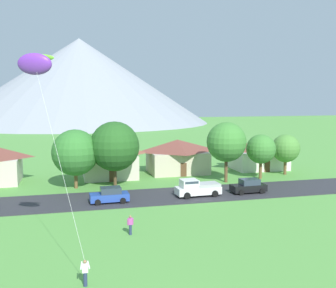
{
  "coord_description": "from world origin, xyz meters",
  "views": [
    {
      "loc": [
        -6.11,
        -17.94,
        11.59
      ],
      "look_at": [
        1.52,
        12.1,
        7.94
      ],
      "focal_mm": 43.1,
      "sensor_mm": 36.0,
      "label": 1
    }
  ],
  "objects_px": {
    "house_leftmost": "(258,154)",
    "house_right_center": "(109,159)",
    "tree_far_right": "(261,149)",
    "house_rightmost": "(177,156)",
    "tree_near_right": "(286,148)",
    "tree_left_of_center": "(75,153)",
    "tree_right_of_center": "(115,146)",
    "watcher_person": "(130,225)",
    "kite_flyer_with_kite": "(37,71)",
    "tree_near_left": "(226,142)",
    "parked_car_blue_west_end": "(110,195)",
    "pickup_truck_white_west_side": "(197,188)",
    "parked_car_black_mid_west": "(249,186)"
  },
  "relations": [
    {
      "from": "house_leftmost",
      "to": "house_rightmost",
      "type": "distance_m",
      "value": 13.48
    },
    {
      "from": "watcher_person",
      "to": "tree_far_right",
      "type": "bearing_deg",
      "value": 40.98
    },
    {
      "from": "house_leftmost",
      "to": "tree_left_of_center",
      "type": "height_order",
      "value": "tree_left_of_center"
    },
    {
      "from": "kite_flyer_with_kite",
      "to": "watcher_person",
      "type": "height_order",
      "value": "kite_flyer_with_kite"
    },
    {
      "from": "house_leftmost",
      "to": "tree_left_of_center",
      "type": "relative_size",
      "value": 1.19
    },
    {
      "from": "tree_left_of_center",
      "to": "tree_far_right",
      "type": "height_order",
      "value": "tree_left_of_center"
    },
    {
      "from": "house_leftmost",
      "to": "tree_left_of_center",
      "type": "xyz_separation_m",
      "value": [
        -28.85,
        -7.22,
        2.17
      ]
    },
    {
      "from": "house_right_center",
      "to": "tree_left_of_center",
      "type": "height_order",
      "value": "tree_left_of_center"
    },
    {
      "from": "tree_far_right",
      "to": "kite_flyer_with_kite",
      "type": "xyz_separation_m",
      "value": [
        -28.39,
        -22.78,
        9.09
      ]
    },
    {
      "from": "house_leftmost",
      "to": "tree_right_of_center",
      "type": "distance_m",
      "value": 25.28
    },
    {
      "from": "house_right_center",
      "to": "tree_left_of_center",
      "type": "xyz_separation_m",
      "value": [
        -4.93,
        -6.37,
        1.91
      ]
    },
    {
      "from": "house_right_center",
      "to": "tree_right_of_center",
      "type": "height_order",
      "value": "tree_right_of_center"
    },
    {
      "from": "house_rightmost",
      "to": "watcher_person",
      "type": "bearing_deg",
      "value": -113.6
    },
    {
      "from": "tree_far_right",
      "to": "house_rightmost",
      "type": "bearing_deg",
      "value": 144.32
    },
    {
      "from": "house_right_center",
      "to": "house_rightmost",
      "type": "height_order",
      "value": "house_right_center"
    },
    {
      "from": "house_leftmost",
      "to": "pickup_truck_white_west_side",
      "type": "xyz_separation_m",
      "value": [
        -15.32,
        -15.16,
        -1.35
      ]
    },
    {
      "from": "tree_near_right",
      "to": "parked_car_blue_west_end",
      "type": "relative_size",
      "value": 1.43
    },
    {
      "from": "kite_flyer_with_kite",
      "to": "tree_near_left",
      "type": "bearing_deg",
      "value": 43.73
    },
    {
      "from": "parked_car_blue_west_end",
      "to": "watcher_person",
      "type": "bearing_deg",
      "value": -86.8
    },
    {
      "from": "tree_right_of_center",
      "to": "parked_car_blue_west_end",
      "type": "bearing_deg",
      "value": -100.99
    },
    {
      "from": "tree_right_of_center",
      "to": "tree_left_of_center",
      "type": "bearing_deg",
      "value": 175.27
    },
    {
      "from": "parked_car_blue_west_end",
      "to": "house_rightmost",
      "type": "bearing_deg",
      "value": 52.06
    },
    {
      "from": "tree_near_right",
      "to": "watcher_person",
      "type": "height_order",
      "value": "tree_near_right"
    },
    {
      "from": "tree_near_right",
      "to": "kite_flyer_with_kite",
      "type": "bearing_deg",
      "value": -143.55
    },
    {
      "from": "house_leftmost",
      "to": "house_right_center",
      "type": "height_order",
      "value": "house_right_center"
    },
    {
      "from": "house_right_center",
      "to": "tree_right_of_center",
      "type": "bearing_deg",
      "value": -90.07
    },
    {
      "from": "tree_far_right",
      "to": "parked_car_blue_west_end",
      "type": "bearing_deg",
      "value": -160.02
    },
    {
      "from": "watcher_person",
      "to": "parked_car_black_mid_west",
      "type": "bearing_deg",
      "value": 34.48
    },
    {
      "from": "house_leftmost",
      "to": "house_rightmost",
      "type": "xyz_separation_m",
      "value": [
        -13.48,
        -0.14,
        0.22
      ]
    },
    {
      "from": "pickup_truck_white_west_side",
      "to": "parked_car_blue_west_end",
      "type": "bearing_deg",
      "value": -178.01
    },
    {
      "from": "house_right_center",
      "to": "tree_near_right",
      "type": "relative_size",
      "value": 1.33
    },
    {
      "from": "house_right_center",
      "to": "parked_car_black_mid_west",
      "type": "distance_m",
      "value": 20.91
    },
    {
      "from": "tree_right_of_center",
      "to": "tree_near_right",
      "type": "bearing_deg",
      "value": 4.62
    },
    {
      "from": "tree_near_left",
      "to": "parked_car_blue_west_end",
      "type": "distance_m",
      "value": 18.52
    },
    {
      "from": "house_leftmost",
      "to": "tree_far_right",
      "type": "distance_m",
      "value": 8.35
    },
    {
      "from": "house_leftmost",
      "to": "pickup_truck_white_west_side",
      "type": "relative_size",
      "value": 1.69
    },
    {
      "from": "house_rightmost",
      "to": "parked_car_black_mid_west",
      "type": "xyz_separation_m",
      "value": [
        4.71,
        -15.01,
        -1.77
      ]
    },
    {
      "from": "house_leftmost",
      "to": "tree_left_of_center",
      "type": "bearing_deg",
      "value": -165.95
    },
    {
      "from": "tree_right_of_center",
      "to": "kite_flyer_with_kite",
      "type": "distance_m",
      "value": 25.22
    },
    {
      "from": "house_right_center",
      "to": "house_rightmost",
      "type": "bearing_deg",
      "value": 3.85
    },
    {
      "from": "house_right_center",
      "to": "tree_left_of_center",
      "type": "distance_m",
      "value": 8.28
    },
    {
      "from": "tree_near_left",
      "to": "tree_left_of_center",
      "type": "height_order",
      "value": "tree_near_left"
    },
    {
      "from": "house_leftmost",
      "to": "tree_near_right",
      "type": "relative_size",
      "value": 1.48
    },
    {
      "from": "house_right_center",
      "to": "watcher_person",
      "type": "relative_size",
      "value": 4.8
    },
    {
      "from": "tree_right_of_center",
      "to": "tree_far_right",
      "type": "xyz_separation_m",
      "value": [
        20.64,
        0.17,
        -1.04
      ]
    },
    {
      "from": "tree_right_of_center",
      "to": "watcher_person",
      "type": "height_order",
      "value": "tree_right_of_center"
    },
    {
      "from": "tree_far_right",
      "to": "kite_flyer_with_kite",
      "type": "height_order",
      "value": "kite_flyer_with_kite"
    },
    {
      "from": "kite_flyer_with_kite",
      "to": "pickup_truck_white_west_side",
      "type": "bearing_deg",
      "value": 42.66
    },
    {
      "from": "tree_near_right",
      "to": "parked_car_black_mid_west",
      "type": "relative_size",
      "value": 1.42
    },
    {
      "from": "kite_flyer_with_kite",
      "to": "house_leftmost",
      "type": "bearing_deg",
      "value": 43.66
    }
  ]
}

